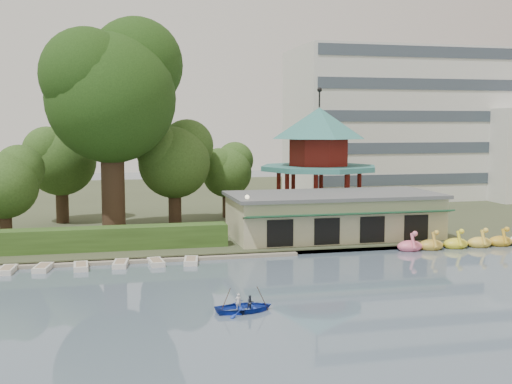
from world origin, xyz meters
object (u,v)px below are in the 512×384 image
object	(u,v)px
dock	(75,263)
rowboat_with_passengers	(244,303)
boathouse	(333,215)
pavilion	(319,152)
big_tree	(113,87)

from	to	relation	value
dock	rowboat_with_passengers	distance (m)	17.56
rowboat_with_passengers	boathouse	bearing A→B (deg)	57.65
pavilion	boathouse	bearing A→B (deg)	-101.28
boathouse	big_tree	bearing A→B (deg)	161.75
dock	big_tree	xyz separation A→B (m)	(3.16, 10.99, 13.59)
big_tree	rowboat_with_passengers	bearing A→B (deg)	-75.64
dock	pavilion	world-z (taller)	pavilion
boathouse	big_tree	distance (m)	22.85
pavilion	big_tree	bearing A→B (deg)	-169.64
pavilion	rowboat_with_passengers	size ratio (longest dim) A/B	2.82
big_tree	rowboat_with_passengers	distance (m)	29.56
big_tree	pavilion	bearing A→B (deg)	10.36
big_tree	dock	bearing A→B (deg)	-106.04
pavilion	big_tree	world-z (taller)	big_tree
boathouse	big_tree	size ratio (longest dim) A/B	0.94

